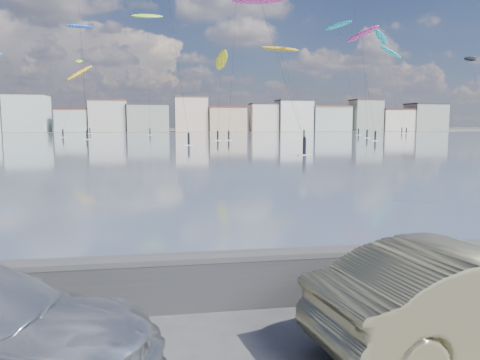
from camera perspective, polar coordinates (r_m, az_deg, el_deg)
The scene contains 17 objects.
bay_water at distance 97.03m, azimuth -9.07°, elevation 4.86°, with size 500.00×177.00×0.00m, color #465468.
far_shore_strip at distance 205.50m, azimuth -9.27°, elevation 5.90°, with size 500.00×60.00×0.00m, color #4C473D.
seawall at distance 8.65m, azimuth -5.25°, elevation -11.88°, with size 400.00×0.36×1.08m.
far_buildings at distance 191.50m, azimuth -8.90°, elevation 7.64°, with size 240.79×13.26×14.60m.
car_champagne at distance 7.93m, azimuth 26.18°, elevation -12.67°, with size 1.70×4.88×1.61m, color tan.
kitesurfer_0 at distance 152.27m, azimuth -11.24°, elevation 18.88°, with size 10.13×14.79×36.88m.
kitesurfer_2 at distance 129.57m, azimuth -18.98°, elevation 12.19°, with size 7.81×14.78×19.38m.
kitesurfer_3 at distance 180.41m, azimuth 17.85°, elevation 14.57°, with size 9.90×18.05×31.18m.
kitesurfer_5 at distance 103.28m, azimuth -2.27°, elevation 14.23°, with size 4.25×14.57×18.98m.
kitesurfer_9 at distance 183.79m, azimuth 16.86°, elevation 16.18°, with size 8.50×16.80×36.97m.
kitesurfer_10 at distance 168.36m, azimuth -19.02°, elevation 13.43°, with size 6.03×12.13×25.14m.
kitesurfer_11 at distance 112.88m, azimuth 4.88°, elevation 15.54°, with size 9.52×11.84×21.88m.
kitesurfer_13 at distance 152.02m, azimuth 11.90°, elevation 17.84°, with size 7.72×17.10×33.99m.
kitesurfer_14 at distance 167.35m, azimuth -18.94°, elevation 17.15°, with size 9.44×9.90×35.43m.
kitesurfer_15 at distance 119.89m, azimuth 14.70°, elevation 16.67°, with size 7.19×11.38×26.29m.
kitesurfer_16 at distance 62.05m, azimuth 2.52°, elevation 20.90°, with size 7.81×15.05×19.58m.
kitesurfer_19 at distance 136.27m, azimuth 26.31°, elevation 12.99°, with size 6.43×16.94×21.21m.
Camera 1 is at (-0.56, -5.47, 3.37)m, focal length 35.00 mm.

